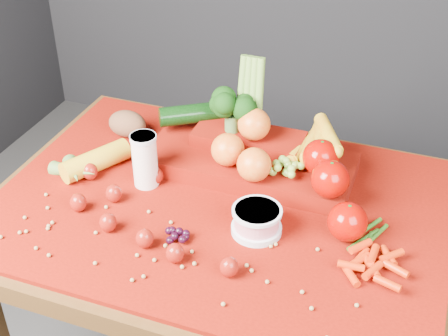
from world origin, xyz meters
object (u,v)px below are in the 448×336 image
(table, at_px, (221,238))
(yogurt_bowl, at_px, (257,220))
(milk_glass, at_px, (145,158))
(produce_mound, at_px, (263,153))

(table, relative_size, yogurt_bowl, 9.72)
(table, distance_m, milk_glass, 0.27)
(yogurt_bowl, bearing_deg, milk_glass, 165.57)
(milk_glass, distance_m, produce_mound, 0.29)
(table, distance_m, produce_mound, 0.23)
(table, xyz_separation_m, produce_mound, (0.05, 0.15, 0.17))
(produce_mound, bearing_deg, table, -110.04)
(milk_glass, bearing_deg, produce_mound, 28.45)
(table, height_order, milk_glass, milk_glass)
(table, xyz_separation_m, yogurt_bowl, (0.11, -0.07, 0.14))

